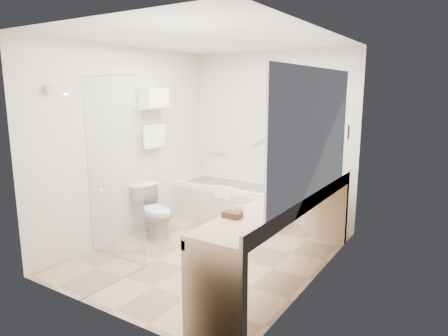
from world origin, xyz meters
The scene contains 25 objects.
floor centered at (0.00, 0.00, 0.00)m, with size 3.20×3.20×0.00m, color tan.
ceiling centered at (0.00, 0.00, 2.50)m, with size 2.60×3.20×0.10m, color silver.
wall_back centered at (0.00, 1.60, 1.25)m, with size 2.60×0.10×2.50m, color beige.
wall_front centered at (0.00, -1.60, 1.25)m, with size 2.60×0.10×2.50m, color beige.
wall_left centered at (-1.30, 0.00, 1.25)m, with size 0.10×3.20×2.50m, color beige.
wall_right centered at (1.30, 0.00, 1.25)m, with size 0.10×3.20×2.50m, color beige.
bathtub centered at (-0.50, 1.24, 0.28)m, with size 1.60×0.73×0.59m.
grab_bar_short centered at (-0.95, 1.56, 0.95)m, with size 0.03×0.03×0.40m, color silver.
grab_bar_long centered at (-0.05, 1.56, 1.25)m, with size 0.03×0.03×0.60m, color silver.
shower_enclosure centered at (-0.63, -0.93, 1.07)m, with size 0.96×0.91×2.11m.
towel_shelf centered at (-1.17, 0.35, 1.75)m, with size 0.24×0.55×0.81m.
vanity_counter centered at (1.02, -0.15, 0.64)m, with size 0.55×2.70×0.95m.
sink centered at (1.05, 0.25, 0.82)m, with size 0.40×0.52×0.14m, color silver.
faucet centered at (1.20, 0.25, 0.93)m, with size 0.03×0.03×0.14m, color silver.
mirror centered at (1.29, -0.15, 1.55)m, with size 0.02×2.00×1.20m, color #A5A9B1.
hairdryer_unit centered at (1.25, 1.05, 1.45)m, with size 0.08×0.10×0.18m, color silver.
toilet centered at (-0.95, 0.04, 0.34)m, with size 0.39×0.70×0.69m, color silver.
amenity_basket centered at (0.86, -0.92, 0.88)m, with size 0.16×0.11×0.05m, color #442F18.
soap_bottle_a centered at (0.88, -0.83, 0.88)m, with size 0.06×0.14×0.06m, color silver.
soap_bottle_b centered at (1.05, -0.62, 0.89)m, with size 0.09×0.11×0.09m, color silver.
water_bottle_left centered at (1.05, 0.90, 0.93)m, with size 0.05×0.05×0.17m.
water_bottle_mid centered at (0.97, 1.10, 0.94)m, with size 0.06×0.06×0.19m.
water_bottle_right centered at (0.99, 1.10, 0.95)m, with size 0.06×0.06×0.21m.
drinking_glass_near centered at (0.98, 0.11, 0.89)m, with size 0.07×0.07×0.09m, color silver.
drinking_glass_far centered at (0.84, 0.58, 0.90)m, with size 0.08×0.08×0.10m, color silver.
Camera 1 is at (2.59, -3.77, 1.95)m, focal length 32.00 mm.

